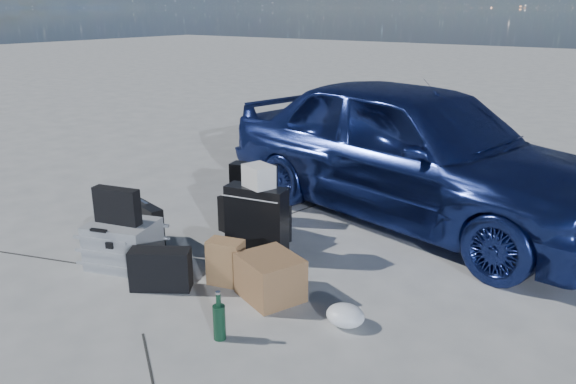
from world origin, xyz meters
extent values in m
plane|color=#AFAFAA|center=(0.00, 0.00, 0.00)|extent=(60.00, 60.00, 0.00)
imported|color=navy|center=(0.77, 2.26, 0.69)|extent=(4.31, 2.47, 1.38)
cube|color=gray|center=(-0.67, -0.13, 0.19)|extent=(0.61, 0.55, 0.37)
cube|color=black|center=(-0.68, -0.14, 0.52)|extent=(0.40, 0.19, 0.29)
cube|color=black|center=(-0.84, 0.25, 0.19)|extent=(0.51, 0.23, 0.39)
cube|color=black|center=(-0.44, 1.27, 0.29)|extent=(0.47, 0.26, 0.58)
cube|color=black|center=(0.11, 0.63, 0.31)|extent=(0.54, 0.28, 0.62)
cube|color=silver|center=(0.13, 0.64, 0.71)|extent=(0.28, 0.25, 0.19)
cube|color=black|center=(-0.19, 0.96, 0.17)|extent=(0.72, 0.39, 0.34)
cube|color=silver|center=(-0.18, 0.97, 0.37)|extent=(0.37, 0.28, 0.06)
cube|color=black|center=(-0.18, 0.95, 0.44)|extent=(0.35, 0.28, 0.07)
cube|color=#A47047|center=(0.22, 0.10, 0.18)|extent=(0.30, 0.22, 0.35)
cube|color=#8F603E|center=(0.62, 0.13, 0.16)|extent=(0.53, 0.50, 0.32)
ellipsoid|color=white|center=(1.26, 0.11, 0.07)|extent=(0.27, 0.24, 0.14)
cube|color=black|center=(-0.12, -0.24, 0.16)|extent=(0.46, 0.38, 0.31)
cylinder|color=#10311E|center=(0.69, -0.49, 0.16)|extent=(0.09, 0.09, 0.32)
camera|label=1|loc=(2.83, -2.77, 2.00)|focal=35.00mm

